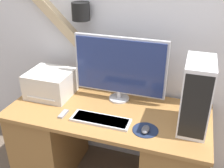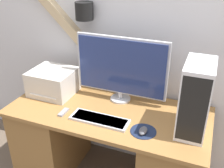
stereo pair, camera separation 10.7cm
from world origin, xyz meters
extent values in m
cube|color=silver|center=(0.00, 0.77, 1.35)|extent=(6.40, 0.05, 2.70)
cube|color=tan|center=(-0.58, 0.70, 1.35)|extent=(0.81, 0.08, 0.81)
cylinder|color=black|center=(-0.33, 0.67, 1.43)|extent=(0.15, 0.15, 0.14)
cube|color=olive|center=(0.00, 0.36, 0.73)|extent=(1.56, 0.71, 0.03)
cube|color=olive|center=(-0.55, 0.36, 0.36)|extent=(0.44, 0.65, 0.71)
cube|color=olive|center=(0.55, 0.36, 0.36)|extent=(0.44, 0.65, 0.71)
cylinder|color=#B7B7BC|center=(0.04, 0.55, 0.75)|extent=(0.17, 0.17, 0.02)
cylinder|color=#B7B7BC|center=(0.04, 0.55, 0.79)|extent=(0.04, 0.04, 0.06)
cube|color=#B7B7BC|center=(0.04, 0.55, 1.04)|extent=(0.75, 0.03, 0.48)
cube|color=navy|center=(0.04, 0.54, 1.04)|extent=(0.72, 0.01, 0.44)
cube|color=silver|center=(0.00, 0.20, 0.75)|extent=(0.44, 0.15, 0.02)
cube|color=white|center=(0.00, 0.20, 0.76)|extent=(0.40, 0.12, 0.01)
cylinder|color=#19233D|center=(0.33, 0.19, 0.75)|extent=(0.18, 0.18, 0.00)
ellipsoid|color=#4C4C51|center=(0.34, 0.17, 0.76)|extent=(0.05, 0.10, 0.03)
cube|color=white|center=(0.63, 0.34, 0.99)|extent=(0.18, 0.34, 0.50)
cube|color=black|center=(0.63, 0.17, 0.99)|extent=(0.17, 0.01, 0.45)
cube|color=beige|center=(-0.54, 0.44, 0.85)|extent=(0.36, 0.32, 0.21)
cube|color=white|center=(-0.54, 0.34, 0.79)|extent=(0.25, 0.15, 0.01)
cube|color=gray|center=(-0.30, 0.19, 0.75)|extent=(0.04, 0.11, 0.02)
camera|label=1|loc=(0.58, -1.29, 1.85)|focal=42.00mm
camera|label=2|loc=(0.68, -1.25, 1.85)|focal=42.00mm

